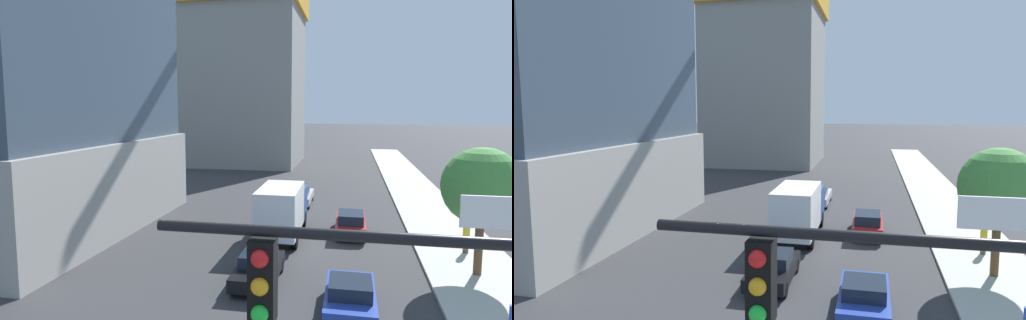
# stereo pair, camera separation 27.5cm
# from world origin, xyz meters

# --- Properties ---
(sidewalk) EXTENTS (4.51, 120.00, 0.15)m
(sidewalk) POSITION_xyz_m (7.98, 20.00, 0.07)
(sidewalk) COLOR #B2AFA8
(sidewalk) RESTS_ON ground
(construction_building) EXTENTS (21.37, 21.65, 29.90)m
(construction_building) POSITION_xyz_m (-11.75, 58.14, 12.89)
(construction_building) COLOR gray
(construction_building) RESTS_ON ground
(street_tree) EXTENTS (3.50, 3.50, 5.80)m
(street_tree) POSITION_xyz_m (7.95, 18.72, 4.18)
(street_tree) COLOR brown
(street_tree) RESTS_ON sidewalk
(car_black) EXTENTS (1.77, 4.24, 1.34)m
(car_black) POSITION_xyz_m (-1.67, 16.14, 0.66)
(car_black) COLOR black
(car_black) RESTS_ON ground
(car_silver) EXTENTS (1.87, 4.75, 1.37)m
(car_silver) POSITION_xyz_m (-1.67, 32.41, 0.70)
(car_silver) COLOR #B7B7BC
(car_silver) RESTS_ON ground
(car_blue) EXTENTS (1.84, 4.16, 1.42)m
(car_blue) POSITION_xyz_m (2.30, 13.77, 0.69)
(car_blue) COLOR #233D9E
(car_blue) RESTS_ON ground
(car_red) EXTENTS (1.75, 4.51, 1.47)m
(car_red) POSITION_xyz_m (2.30, 24.63, 0.73)
(car_red) COLOR red
(car_red) RESTS_ON ground
(box_truck) EXTENTS (2.28, 6.94, 3.16)m
(box_truck) POSITION_xyz_m (-1.67, 23.25, 1.77)
(box_truck) COLOR #1E4799
(box_truck) RESTS_ON ground
(pedestrian_yellow_shirt) EXTENTS (0.34, 0.34, 1.66)m
(pedestrian_yellow_shirt) POSITION_xyz_m (8.18, 21.89, 1.00)
(pedestrian_yellow_shirt) COLOR brown
(pedestrian_yellow_shirt) RESTS_ON sidewalk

